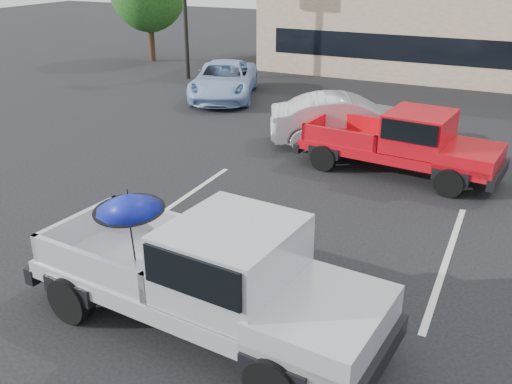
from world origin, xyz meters
TOP-DOWN VIEW (x-y plane):
  - ground at (0.00, 0.00)m, footprint 90.00×90.00m
  - stripe_left at (-3.00, 2.00)m, footprint 0.12×5.00m
  - stripe_right at (3.00, 2.00)m, footprint 0.12×5.00m
  - motel_building at (2.00, 20.99)m, footprint 20.40×8.40m
  - silver_pickup at (0.23, -1.71)m, footprint 5.86×2.55m
  - red_pickup at (1.45, 6.13)m, footprint 5.30×2.37m
  - silver_sedan at (-0.76, 7.86)m, footprint 4.70×3.28m
  - blue_suv at (-6.81, 11.51)m, footprint 3.85×5.41m

SIDE VIEW (x-z plane):
  - ground at x=0.00m, z-range 0.00..0.00m
  - stripe_left at x=-3.00m, z-range 0.00..0.01m
  - stripe_right at x=3.00m, z-range 0.00..0.01m
  - blue_suv at x=-6.81m, z-range 0.00..1.37m
  - silver_sedan at x=-0.76m, z-range 0.00..1.47m
  - red_pickup at x=1.45m, z-range 0.08..1.77m
  - silver_pickup at x=0.23m, z-range 0.02..2.08m
  - motel_building at x=2.00m, z-range 0.06..6.36m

